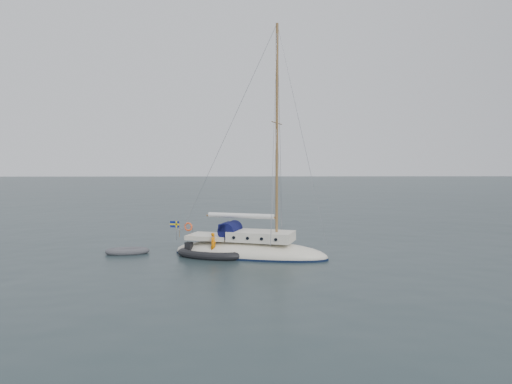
{
  "coord_description": "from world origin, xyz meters",
  "views": [
    {
      "loc": [
        -2.08,
        -32.13,
        5.85
      ],
      "look_at": [
        -1.36,
        0.0,
        3.81
      ],
      "focal_mm": 35.0,
      "sensor_mm": 36.0,
      "label": 1
    }
  ],
  "objects": [
    {
      "name": "sailboat",
      "position": [
        -1.81,
        -1.96,
        1.1
      ],
      "size": [
        10.18,
        3.05,
        14.5
      ],
      "rotation": [
        0.0,
        0.0,
        -0.32
      ],
      "color": "beige",
      "rests_on": "ground"
    },
    {
      "name": "dinghy",
      "position": [
        -9.45,
        -1.03,
        0.17
      ],
      "size": [
        2.72,
        1.23,
        0.39
      ],
      "rotation": [
        0.0,
        0.0,
        0.21
      ],
      "color": "#525257",
      "rests_on": "ground"
    },
    {
      "name": "rib",
      "position": [
        -4.21,
        -2.29,
        0.25
      ],
      "size": [
        4.33,
        1.97,
        1.52
      ],
      "rotation": [
        0.0,
        0.0,
        -0.39
      ],
      "color": "black",
      "rests_on": "ground"
    },
    {
      "name": "ground",
      "position": [
        0.0,
        0.0,
        0.0
      ],
      "size": [
        300.0,
        300.0,
        0.0
      ],
      "primitive_type": "plane",
      "color": "black",
      "rests_on": "ground"
    }
  ]
}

